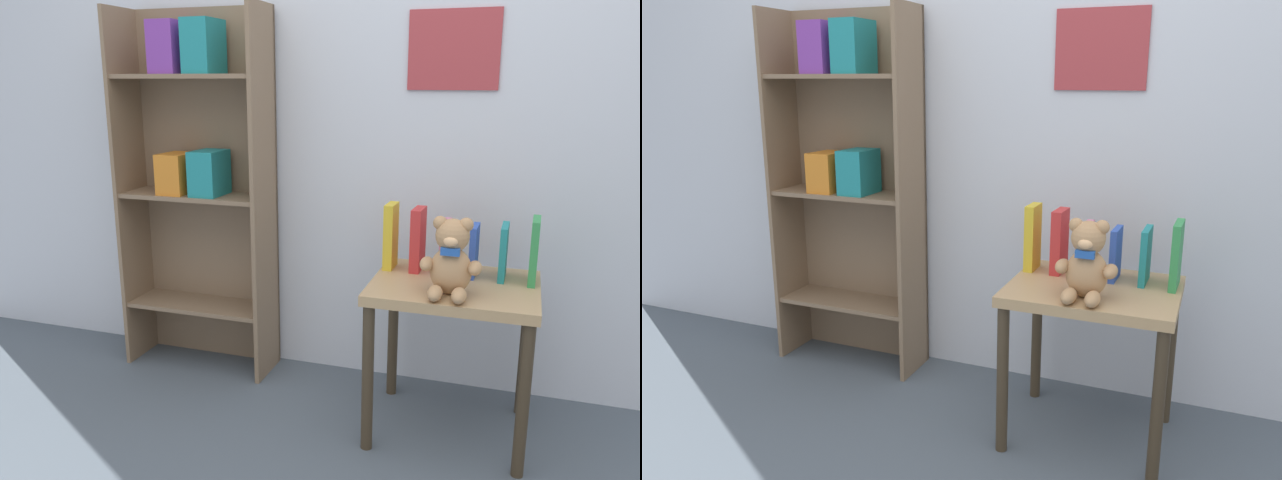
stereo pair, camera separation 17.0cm
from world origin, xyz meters
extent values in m
cube|color=silver|center=(0.00, 1.41, 1.25)|extent=(4.80, 0.06, 2.50)
cube|color=#A8383D|center=(0.15, 1.37, 1.35)|extent=(0.34, 0.01, 0.29)
cube|color=#7F664C|center=(-1.20, 1.24, 0.77)|extent=(0.02, 0.24, 1.53)
cube|color=#7F664C|center=(-0.57, 1.24, 0.77)|extent=(0.02, 0.24, 1.53)
cube|color=#7F664C|center=(-0.88, 1.35, 0.77)|extent=(0.65, 0.02, 1.53)
cube|color=#7F664C|center=(-0.88, 1.24, 0.28)|extent=(0.61, 0.23, 0.02)
cube|color=#7F664C|center=(-0.88, 1.24, 0.77)|extent=(0.61, 0.23, 0.02)
cube|color=#7F664C|center=(-0.88, 1.24, 1.26)|extent=(0.61, 0.23, 0.02)
cube|color=purple|center=(-0.96, 1.22, 1.37)|extent=(0.12, 0.17, 0.21)
cube|color=teal|center=(-0.81, 1.22, 1.37)|extent=(0.12, 0.17, 0.21)
cube|color=orange|center=(-0.96, 1.22, 0.86)|extent=(0.12, 0.17, 0.17)
cube|color=teal|center=(-0.81, 1.22, 0.87)|extent=(0.12, 0.17, 0.19)
cube|color=tan|center=(0.24, 1.01, 0.55)|extent=(0.56, 0.47, 0.04)
cylinder|color=#3E3121|center=(-0.01, 0.80, 0.26)|extent=(0.04, 0.04, 0.53)
cylinder|color=#3E3121|center=(0.49, 0.80, 0.26)|extent=(0.04, 0.04, 0.53)
cylinder|color=#3E3121|center=(-0.01, 1.22, 0.26)|extent=(0.04, 0.04, 0.53)
cylinder|color=#3E3121|center=(0.49, 1.22, 0.26)|extent=(0.04, 0.04, 0.53)
ellipsoid|color=tan|center=(0.24, 0.89, 0.64)|extent=(0.13, 0.10, 0.16)
sphere|color=tan|center=(0.24, 0.89, 0.76)|extent=(0.11, 0.11, 0.11)
sphere|color=tan|center=(0.19, 0.89, 0.80)|extent=(0.05, 0.05, 0.05)
sphere|color=tan|center=(0.28, 0.89, 0.80)|extent=(0.05, 0.05, 0.05)
ellipsoid|color=#F4BB82|center=(0.24, 0.84, 0.75)|extent=(0.05, 0.03, 0.03)
ellipsoid|color=tan|center=(0.16, 0.88, 0.66)|extent=(0.04, 0.09, 0.04)
ellipsoid|color=tan|center=(0.31, 0.88, 0.66)|extent=(0.04, 0.09, 0.04)
ellipsoid|color=tan|center=(0.20, 0.81, 0.59)|extent=(0.05, 0.10, 0.05)
ellipsoid|color=tan|center=(0.27, 0.81, 0.59)|extent=(0.05, 0.10, 0.05)
cube|color=#2356B2|center=(0.24, 0.84, 0.72)|extent=(0.06, 0.02, 0.02)
cube|color=gold|center=(-0.01, 1.12, 0.68)|extent=(0.04, 0.11, 0.24)
cube|color=red|center=(0.09, 1.12, 0.68)|extent=(0.04, 0.11, 0.23)
cube|color=#D17093|center=(0.19, 1.10, 0.66)|extent=(0.03, 0.13, 0.20)
cube|color=#2D51B7|center=(0.29, 1.11, 0.66)|extent=(0.03, 0.12, 0.18)
cube|color=teal|center=(0.39, 1.11, 0.66)|extent=(0.02, 0.14, 0.19)
cube|color=#33934C|center=(0.49, 1.10, 0.68)|extent=(0.03, 0.14, 0.22)
camera|label=1|loc=(0.44, -1.07, 1.24)|focal=35.00mm
camera|label=2|loc=(0.60, -1.01, 1.24)|focal=35.00mm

